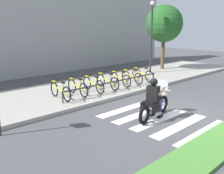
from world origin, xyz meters
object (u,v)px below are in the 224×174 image
at_px(bicycle_2, 93,84).
at_px(bicycle_4, 120,79).
at_px(motorcycle, 155,105).
at_px(tree_near_rack, 164,24).
at_px(bike_rack, 115,82).
at_px(bicycle_0, 60,91).
at_px(bicycle_1, 78,87).
at_px(bicycle_3, 107,81).
at_px(rider, 154,95).
at_px(bicycle_6, 143,75).
at_px(street_lamp, 152,32).
at_px(bicycle_5, 132,77).

height_order(bicycle_2, bicycle_4, bicycle_4).
bearing_deg(motorcycle, bicycle_2, 83.72).
bearing_deg(bicycle_2, tree_near_rack, 12.20).
bearing_deg(bike_rack, bicycle_0, 168.29).
xyz_separation_m(bicycle_1, bicycle_3, (1.78, 0.00, 0.00)).
bearing_deg(bicycle_4, bicycle_3, 179.99).
relative_size(bicycle_0, bike_rack, 0.29).
distance_m(rider, bicycle_1, 3.88).
relative_size(bicycle_6, street_lamp, 0.35).
bearing_deg(bicycle_1, bicycle_2, 0.03).
height_order(bicycle_5, street_lamp, street_lamp).
bearing_deg(bicycle_0, bicycle_2, 0.00).
relative_size(bicycle_0, bicycle_5, 1.07).
bearing_deg(motorcycle, bicycle_3, 71.09).
height_order(rider, bicycle_6, rider).
bearing_deg(bicycle_6, street_lamp, 28.81).
height_order(motorcycle, street_lamp, street_lamp).
distance_m(bicycle_2, bicycle_5, 2.67).
relative_size(bicycle_3, bicycle_6, 1.08).
xyz_separation_m(bicycle_2, bicycle_4, (1.78, -0.00, 0.00)).
height_order(bicycle_3, street_lamp, street_lamp).
distance_m(bicycle_2, bicycle_4, 1.78).
bearing_deg(rider, bicycle_5, 50.48).
bearing_deg(bicycle_5, bicycle_2, -180.00).
xyz_separation_m(motorcycle, bicycle_0, (-1.36, 3.83, 0.04)).
distance_m(bicycle_2, street_lamp, 6.46).
bearing_deg(tree_near_rack, bicycle_6, -158.30).
xyz_separation_m(bicycle_5, bicycle_6, (0.89, -0.00, 0.01)).
xyz_separation_m(motorcycle, bicycle_4, (2.20, 3.83, 0.04)).
bearing_deg(bicycle_1, bicycle_5, 0.01).
relative_size(motorcycle, bicycle_3, 1.20).
distance_m(rider, bicycle_3, 4.10).
distance_m(street_lamp, tree_near_rack, 2.00).
distance_m(bicycle_5, street_lamp, 4.16).
xyz_separation_m(rider, bicycle_1, (-0.39, 3.84, -0.32)).
distance_m(bicycle_2, bicycle_3, 0.89).
bearing_deg(bicycle_3, bike_rack, -90.03).
distance_m(bicycle_3, tree_near_rack, 7.62).
bearing_deg(tree_near_rack, bicycle_5, -161.80).
distance_m(motorcycle, bicycle_1, 3.86).
bearing_deg(bicycle_6, bicycle_1, -180.00).
distance_m(bicycle_1, street_lamp, 7.28).
bearing_deg(street_lamp, bicycle_3, -165.60).
relative_size(motorcycle, bicycle_5, 1.31).
xyz_separation_m(bicycle_5, tree_near_rack, (5.13, 1.69, 2.77)).
bearing_deg(bicycle_0, bicycle_5, 0.00).
bearing_deg(bicycle_6, bicycle_3, -180.00).
bearing_deg(bicycle_6, bike_rack, -168.29).
xyz_separation_m(bicycle_3, bike_rack, (-0.00, -0.55, 0.07)).
distance_m(motorcycle, street_lamp, 8.46).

